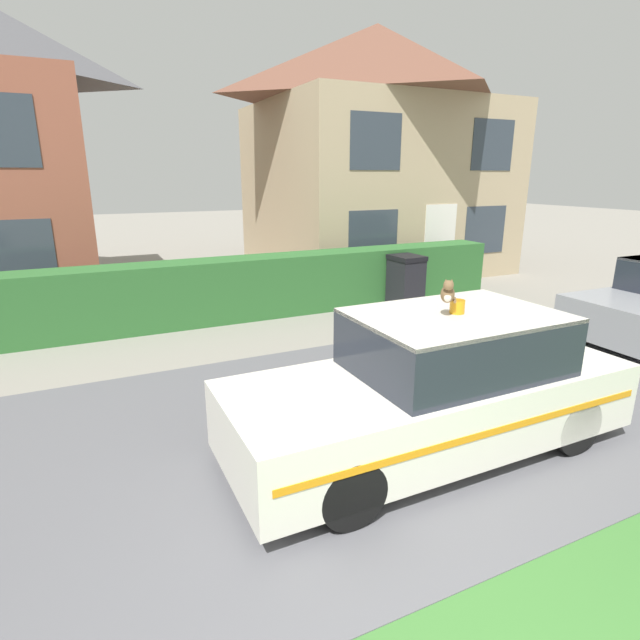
% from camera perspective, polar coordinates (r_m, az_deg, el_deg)
% --- Properties ---
extents(road_strip, '(28.00, 5.16, 0.01)m').
position_cam_1_polar(road_strip, '(5.75, -5.95, -13.49)').
color(road_strip, '#5B5B60').
rests_on(road_strip, ground).
extents(garden_hedge, '(11.51, 0.82, 1.24)m').
position_cam_1_polar(garden_hedge, '(10.39, -7.54, 3.75)').
color(garden_hedge, '#2D662D').
rests_on(garden_hedge, ground).
extents(police_car, '(4.34, 1.65, 1.62)m').
position_cam_1_polar(police_car, '(5.41, 13.13, -7.51)').
color(police_car, black).
rests_on(police_car, road_strip).
extents(cat, '(0.28, 0.24, 0.26)m').
position_cam_1_polar(cat, '(5.07, 14.41, 3.03)').
color(cat, brown).
rests_on(cat, police_car).
extents(house_right, '(6.95, 6.41, 7.00)m').
position_cam_1_polar(house_right, '(16.14, 6.21, 18.78)').
color(house_right, tan).
rests_on(house_right, ground).
extents(wheelie_bin, '(0.64, 0.74, 1.18)m').
position_cam_1_polar(wheelie_bin, '(11.10, 9.75, 4.31)').
color(wheelie_bin, black).
rests_on(wheelie_bin, ground).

